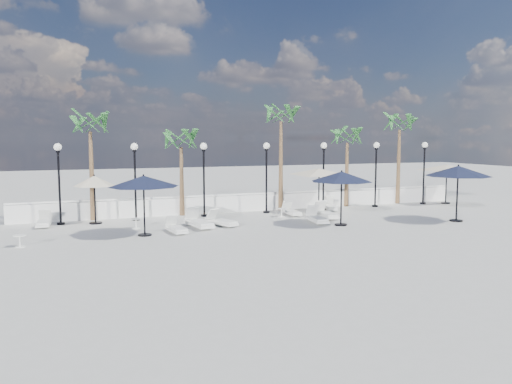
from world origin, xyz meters
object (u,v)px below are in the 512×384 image
object	(u,v)px
lounger_5	(317,218)
lounger_7	(330,206)
parasol_navy_right	(458,171)
lounger_1	(199,222)
lounger_0	(44,222)
parasol_navy_mid	(342,177)
parasol_cream_small	(94,182)
parasol_navy_left	(144,182)
lounger_3	(176,228)
lounger_4	(291,211)
lounger_2	(222,221)
lounger_6	(326,213)
parasol_cream_sq_b	(447,165)
parasol_cream_sq_a	(319,169)

from	to	relation	value
lounger_5	lounger_7	distance (m)	4.54
parasol_navy_right	lounger_1	bearing A→B (deg)	167.34
lounger_0	parasol_navy_mid	world-z (taller)	parasol_navy_mid
lounger_1	parasol_cream_small	distance (m)	5.50
parasol_navy_left	lounger_7	bearing A→B (deg)	19.36
lounger_1	lounger_3	world-z (taller)	lounger_1
lounger_1	lounger_4	size ratio (longest dim) A/B	1.30
parasol_navy_left	parasol_navy_mid	bearing A→B (deg)	-4.66
lounger_2	lounger_7	world-z (taller)	lounger_2
lounger_2	lounger_6	size ratio (longest dim) A/B	0.91
parasol_cream_sq_b	lounger_0	bearing A→B (deg)	179.95
lounger_5	lounger_6	distance (m)	1.53
parasol_cream_sq_b	lounger_1	bearing A→B (deg)	-170.28
lounger_1	lounger_4	world-z (taller)	lounger_1
lounger_0	lounger_5	bearing A→B (deg)	-13.42
lounger_1	lounger_4	xyz separation A→B (m)	(5.50, 1.85, -0.06)
lounger_2	parasol_cream_sq_b	distance (m)	15.87
lounger_0	parasol_navy_right	world-z (taller)	parasol_navy_right
lounger_6	parasol_navy_left	distance (m)	9.63
lounger_5	lounger_4	bearing A→B (deg)	101.13
lounger_2	lounger_7	size ratio (longest dim) A/B	1.01
lounger_1	lounger_3	bearing A→B (deg)	-153.21
parasol_navy_mid	parasol_cream_sq_b	world-z (taller)	parasol_cream_sq_b
lounger_2	lounger_3	xyz separation A→B (m)	(-2.34, -0.95, -0.01)
lounger_7	parasol_navy_right	xyz separation A→B (m)	(3.87, -5.62, 2.24)
lounger_6	lounger_2	bearing A→B (deg)	-172.30
lounger_0	lounger_4	xyz separation A→B (m)	(12.14, -1.01, -0.01)
lounger_5	parasol_cream_small	xyz separation A→B (m)	(-10.01, 3.58, 1.79)
lounger_4	lounger_7	world-z (taller)	lounger_7
lounger_1	parasol_cream_sq_a	world-z (taller)	parasol_cream_sq_a
lounger_5	lounger_6	bearing A→B (deg)	52.74
lounger_2	lounger_4	world-z (taller)	lounger_2
lounger_3	parasol_cream_small	size ratio (longest dim) A/B	0.73
parasol_cream_sq_a	lounger_3	bearing A→B (deg)	-157.35
lounger_0	parasol_navy_left	bearing A→B (deg)	-40.76
lounger_2	lounger_4	bearing A→B (deg)	-1.06
lounger_1	lounger_4	distance (m)	5.80
lounger_2	lounger_5	bearing A→B (deg)	-33.32
parasol_navy_right	parasol_cream_small	bearing A→B (deg)	161.40
lounger_7	parasol_navy_right	distance (m)	7.18
parasol_cream_sq_b	lounger_6	bearing A→B (deg)	-165.74
parasol_navy_mid	parasol_cream_small	size ratio (longest dim) A/B	1.23
parasol_navy_left	parasol_navy_right	xyz separation A→B (m)	(14.88, -1.75, 0.18)
lounger_7	parasol_cream_sq_a	bearing A→B (deg)	-157.64
lounger_4	lounger_6	xyz separation A→B (m)	(1.23, -1.52, 0.04)
lounger_0	parasol_navy_left	xyz separation A→B (m)	(4.05, -3.87, 2.06)
parasol_navy_left	parasol_cream_small	distance (m)	4.24
parasol_navy_mid	parasol_cream_sq_a	bearing A→B (deg)	74.67
lounger_5	lounger_7	xyz separation A→B (m)	(2.76, 3.60, -0.01)
lounger_6	parasol_cream_small	distance (m)	11.51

